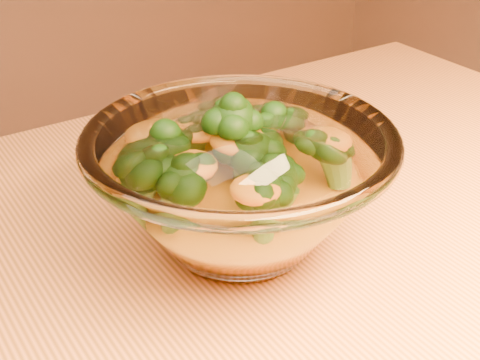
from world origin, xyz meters
name	(u,v)px	position (x,y,z in m)	size (l,w,h in m)	color
glass_bowl	(240,186)	(0.11, 0.09, 0.81)	(0.24, 0.24, 0.11)	white
cheese_sauce	(240,210)	(0.11, 0.09, 0.78)	(0.14, 0.14, 0.04)	orange
broccoli_heap	(225,159)	(0.11, 0.10, 0.82)	(0.18, 0.16, 0.09)	black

